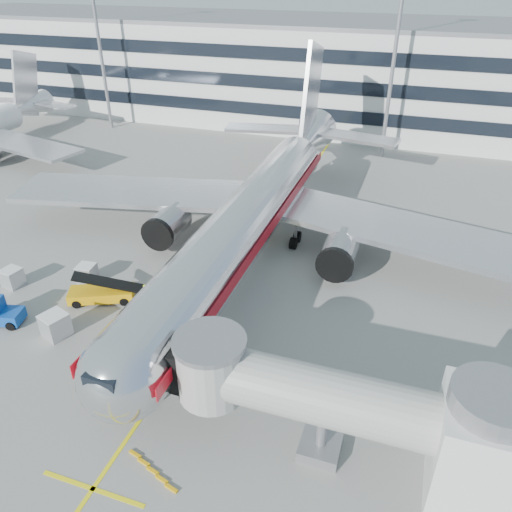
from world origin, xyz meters
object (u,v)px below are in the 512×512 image
(baggage_tug, at_px, (0,313))
(cargo_container_right, at_px, (12,277))
(cargo_container_left, at_px, (87,273))
(ramp_worker, at_px, (146,294))
(belt_loader, at_px, (101,293))
(main_jet, at_px, (255,210))
(cargo_container_front, at_px, (55,325))

(baggage_tug, height_order, cargo_container_right, baggage_tug)
(cargo_container_left, bearing_deg, ramp_worker, -10.84)
(belt_loader, xyz_separation_m, ramp_worker, (3.56, 0.81, 0.14))
(main_jet, distance_m, belt_loader, 14.90)
(baggage_tug, relative_size, ramp_worker, 1.80)
(belt_loader, relative_size, ramp_worker, 3.12)
(cargo_container_left, bearing_deg, cargo_container_front, -72.56)
(belt_loader, height_order, cargo_container_right, belt_loader)
(main_jet, bearing_deg, cargo_container_right, -145.34)
(baggage_tug, xyz_separation_m, cargo_container_front, (4.78, 0.13, -0.02))
(baggage_tug, relative_size, cargo_container_right, 1.85)
(cargo_container_right, bearing_deg, cargo_container_left, 25.07)
(cargo_container_right, relative_size, cargo_container_front, 0.78)
(cargo_container_right, bearing_deg, main_jet, 34.66)
(baggage_tug, distance_m, cargo_container_right, 5.14)
(cargo_container_right, relative_size, ramp_worker, 0.97)
(baggage_tug, bearing_deg, cargo_container_right, 122.77)
(belt_loader, distance_m, ramp_worker, 3.66)
(baggage_tug, xyz_separation_m, ramp_worker, (8.99, 5.66, -0.06))
(cargo_container_right, distance_m, cargo_container_front, 8.64)
(baggage_tug, height_order, cargo_container_left, baggage_tug)
(belt_loader, bearing_deg, cargo_container_front, -97.84)
(cargo_container_right, xyz_separation_m, ramp_worker, (11.77, 1.33, 0.08))
(baggage_tug, bearing_deg, belt_loader, 41.77)
(main_jet, relative_size, cargo_container_front, 23.98)
(cargo_container_right, bearing_deg, cargo_container_front, -29.01)
(baggage_tug, xyz_separation_m, cargo_container_right, (-2.78, 4.32, -0.13))
(baggage_tug, distance_m, ramp_worker, 10.62)
(cargo_container_front, bearing_deg, baggage_tug, -178.43)
(main_jet, xyz_separation_m, ramp_worker, (-5.41, -10.55, -3.38))
(baggage_tug, bearing_deg, ramp_worker, 32.18)
(cargo_container_front, bearing_deg, cargo_container_right, 150.99)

